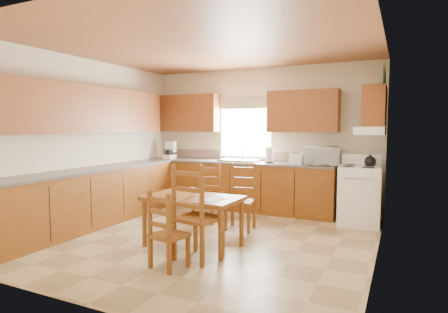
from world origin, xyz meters
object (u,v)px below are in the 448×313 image
at_px(microwave, 321,156).
at_px(dining_table, 193,221).
at_px(chair_near_right, 198,212).
at_px(chair_far_right, 206,194).
at_px(stove, 358,196).
at_px(chair_far_left, 240,197).
at_px(chair_near_left, 169,230).

bearing_deg(microwave, dining_table, -130.03).
bearing_deg(chair_near_right, chair_far_right, -55.38).
height_order(stove, chair_far_left, chair_far_left).
relative_size(microwave, chair_far_right, 0.57).
bearing_deg(chair_near_left, dining_table, -66.50).
bearing_deg(chair_near_right, dining_table, -42.60).
bearing_deg(chair_far_left, chair_near_left, -99.95).
bearing_deg(chair_far_right, dining_table, -75.10).
height_order(microwave, chair_far_left, microwave).
bearing_deg(microwave, stove, -32.99).
bearing_deg(microwave, chair_far_right, -158.21).
distance_m(chair_far_left, chair_far_right, 0.70).
relative_size(chair_near_right, chair_far_right, 1.21).
bearing_deg(dining_table, chair_far_right, 112.10).
relative_size(stove, microwave, 1.75).
bearing_deg(chair_far_right, chair_near_left, -79.00).
distance_m(chair_near_left, chair_near_right, 0.44).
relative_size(chair_near_right, chair_far_left, 1.14).
bearing_deg(stove, chair_near_left, -126.83).
xyz_separation_m(microwave, chair_near_right, (-0.91, -2.70, -0.51)).
distance_m(microwave, dining_table, 2.72).
xyz_separation_m(stove, chair_near_left, (-1.71, -2.84, -0.03)).
height_order(stove, chair_near_left, stove).
xyz_separation_m(stove, chair_near_right, (-1.55, -2.46, 0.10)).
xyz_separation_m(stove, dining_table, (-1.85, -2.08, -0.13)).
height_order(chair_far_left, chair_far_right, chair_far_left).
distance_m(chair_near_left, chair_far_right, 2.04).
height_order(dining_table, chair_near_right, chair_near_right).
height_order(dining_table, chair_near_left, chair_near_left).
xyz_separation_m(stove, microwave, (-0.64, 0.24, 0.61)).
xyz_separation_m(chair_near_left, chair_far_left, (0.10, 1.80, 0.07)).
height_order(microwave, dining_table, microwave).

